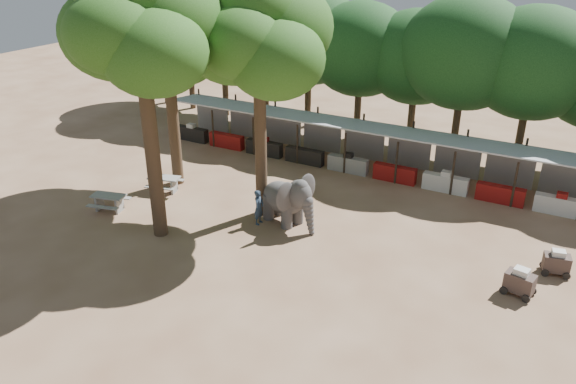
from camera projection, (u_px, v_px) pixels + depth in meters
The scene contains 12 objects.
ground at pixel (248, 292), 21.52m from camera, with size 100.00×100.00×0.00m, color brown.
vendor_stalls at pixel (378, 152), 32.04m from camera, with size 28.00×2.99×2.80m.
yard_tree_left at pixel (165, 29), 27.78m from camera, with size 7.10×6.90×11.02m.
yard_tree_center at pixel (139, 26), 22.07m from camera, with size 7.10×6.90×12.04m.
yard_tree_back at pixel (258, 35), 24.23m from camera, with size 7.10×6.90×11.36m.
backdrop_trees at pixel (412, 59), 34.32m from camera, with size 46.46×5.95×8.33m.
elephant at pixel (289, 200), 26.13m from camera, with size 3.36×2.48×2.49m.
handler at pixel (259, 207), 26.28m from camera, with size 0.61×0.41×1.71m, color #26384C.
picnic_table_near at pixel (109, 200), 27.66m from camera, with size 1.98×1.86×0.83m.
picnic_table_far at pixel (164, 182), 29.73m from camera, with size 1.96×1.84×0.82m.
cart_front at pixel (520, 282), 21.18m from camera, with size 1.29×0.98×1.14m.
cart_back at pixel (557, 262), 22.49m from camera, with size 1.22×0.93×1.07m.
Camera 1 is at (9.95, -14.97, 12.54)m, focal length 35.00 mm.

